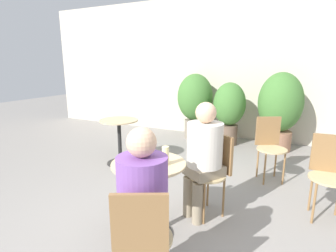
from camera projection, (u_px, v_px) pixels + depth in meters
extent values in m
plane|color=gray|center=(147.00, 243.00, 2.36)|extent=(20.00, 20.00, 0.00)
cube|color=beige|center=(240.00, 68.00, 5.46)|extent=(10.00, 0.06, 3.00)
cylinder|color=black|center=(150.00, 233.00, 2.49)|extent=(0.43, 0.43, 0.01)
cylinder|color=black|center=(149.00, 200.00, 2.41)|extent=(0.06, 0.06, 0.69)
cylinder|color=#CCB284|center=(149.00, 164.00, 2.33)|extent=(0.67, 0.67, 0.02)
cylinder|color=black|center=(121.00, 163.00, 4.29)|extent=(0.43, 0.43, 0.01)
cylinder|color=black|center=(120.00, 142.00, 4.20)|extent=(0.06, 0.06, 0.69)
cylinder|color=#CCB284|center=(119.00, 120.00, 4.12)|extent=(0.60, 0.60, 0.02)
cylinder|color=tan|center=(143.00, 238.00, 1.74)|extent=(0.40, 0.40, 0.02)
cube|color=olive|center=(140.00, 226.00, 1.51)|extent=(0.32, 0.18, 0.41)
cylinder|color=tan|center=(207.00, 175.00, 2.72)|extent=(0.40, 0.40, 0.02)
cylinder|color=olive|center=(224.00, 197.00, 2.73)|extent=(0.02, 0.02, 0.44)
cylinder|color=olive|center=(208.00, 188.00, 2.95)|extent=(0.02, 0.02, 0.44)
cylinder|color=olive|center=(204.00, 204.00, 2.61)|extent=(0.02, 0.02, 0.44)
cylinder|color=olive|center=(189.00, 193.00, 2.82)|extent=(0.02, 0.02, 0.44)
cube|color=olive|center=(221.00, 153.00, 2.76)|extent=(0.30, 0.21, 0.41)
cylinder|color=tan|center=(330.00, 179.00, 2.64)|extent=(0.40, 0.40, 0.02)
cylinder|color=olive|center=(311.00, 192.00, 2.85)|extent=(0.02, 0.02, 0.44)
cylinder|color=olive|center=(314.00, 203.00, 2.62)|extent=(0.02, 0.02, 0.44)
cube|color=olive|center=(329.00, 153.00, 2.75)|extent=(0.34, 0.06, 0.41)
cylinder|color=tan|center=(272.00, 149.00, 3.55)|extent=(0.40, 0.40, 0.02)
cylinder|color=olive|center=(276.00, 162.00, 3.73)|extent=(0.02, 0.02, 0.44)
cylinder|color=olive|center=(258.00, 162.00, 3.72)|extent=(0.02, 0.02, 0.44)
cylinder|color=olive|center=(284.00, 169.00, 3.48)|extent=(0.02, 0.02, 0.44)
cylinder|color=olive|center=(265.00, 169.00, 3.47)|extent=(0.02, 0.02, 0.44)
cube|color=olive|center=(268.00, 131.00, 3.67)|extent=(0.31, 0.18, 0.41)
cylinder|color=#2D2D33|center=(156.00, 251.00, 1.95)|extent=(0.10, 0.10, 0.44)
cylinder|color=#2D2D33|center=(136.00, 251.00, 1.95)|extent=(0.10, 0.10, 0.44)
cube|color=#2D2D33|center=(143.00, 226.00, 1.76)|extent=(0.39, 0.41, 0.10)
cylinder|color=#7A4C9E|center=(143.00, 189.00, 1.70)|extent=(0.33, 0.33, 0.45)
sphere|color=#DBAD89|center=(141.00, 142.00, 1.63)|extent=(0.19, 0.19, 0.19)
cylinder|color=gray|center=(188.00, 196.00, 2.76)|extent=(0.11, 0.11, 0.44)
cylinder|color=gray|center=(197.00, 203.00, 2.62)|extent=(0.11, 0.11, 0.44)
cube|color=gray|center=(204.00, 170.00, 2.69)|extent=(0.44, 0.45, 0.11)
cylinder|color=beige|center=(205.00, 144.00, 2.63)|extent=(0.36, 0.36, 0.44)
sphere|color=#DBAD89|center=(206.00, 113.00, 2.55)|extent=(0.21, 0.21, 0.21)
cylinder|color=beige|center=(165.00, 156.00, 2.26)|extent=(0.06, 0.06, 0.17)
cylinder|color=beige|center=(150.00, 146.00, 2.46)|extent=(0.06, 0.06, 0.20)
cylinder|color=silver|center=(132.00, 153.00, 2.35)|extent=(0.06, 0.06, 0.15)
cylinder|color=beige|center=(147.00, 159.00, 2.15)|extent=(0.07, 0.07, 0.19)
cylinder|color=slate|center=(194.00, 129.00, 5.73)|extent=(0.42, 0.42, 0.40)
ellipsoid|color=#427533|center=(195.00, 97.00, 5.57)|extent=(0.75, 0.75, 0.98)
cylinder|color=brown|center=(228.00, 135.00, 5.26)|extent=(0.37, 0.37, 0.40)
ellipsoid|color=#427533|center=(229.00, 104.00, 5.12)|extent=(0.63, 0.63, 0.84)
cylinder|color=#93664C|center=(277.00, 140.00, 4.92)|extent=(0.50, 0.50, 0.36)
ellipsoid|color=#427533|center=(280.00, 102.00, 4.75)|extent=(0.78, 0.78, 1.08)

